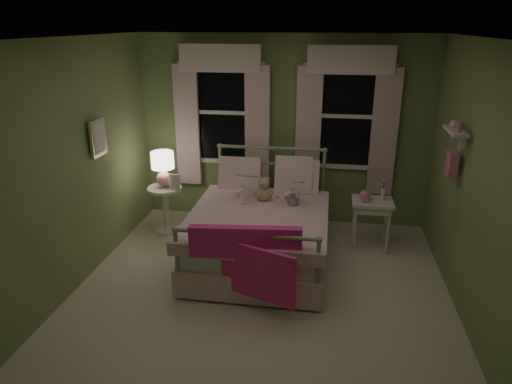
% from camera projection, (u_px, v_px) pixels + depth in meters
% --- Properties ---
extents(room_shell, '(4.20, 4.20, 4.20)m').
position_uv_depth(room_shell, '(260.00, 181.00, 4.38)').
color(room_shell, silver).
rests_on(room_shell, ground).
extents(bed, '(1.58, 2.04, 1.18)m').
position_uv_depth(bed, '(261.00, 231.00, 5.48)').
color(bed, white).
rests_on(bed, ground).
extents(pink_throw, '(1.10, 0.42, 0.71)m').
position_uv_depth(pink_throw, '(245.00, 253.00, 4.45)').
color(pink_throw, '#E22C97').
rests_on(pink_throw, bed).
extents(child_left, '(0.29, 0.21, 0.74)m').
position_uv_depth(child_left, '(244.00, 174.00, 5.72)').
color(child_left, '#F7D1DD').
rests_on(child_left, bed).
extents(child_right, '(0.38, 0.33, 0.67)m').
position_uv_depth(child_right, '(288.00, 179.00, 5.65)').
color(child_right, '#F7D1DD').
rests_on(child_right, bed).
extents(book_left, '(0.22, 0.16, 0.26)m').
position_uv_depth(book_left, '(240.00, 179.00, 5.48)').
color(book_left, beige).
rests_on(book_left, child_left).
extents(book_right, '(0.21, 0.14, 0.26)m').
position_uv_depth(book_right, '(286.00, 184.00, 5.41)').
color(book_right, beige).
rests_on(book_right, child_right).
extents(teddy_bear, '(0.24, 0.20, 0.32)m').
position_uv_depth(teddy_bear, '(264.00, 191.00, 5.58)').
color(teddy_bear, tan).
rests_on(teddy_bear, bed).
extents(nightstand_left, '(0.46, 0.46, 0.65)m').
position_uv_depth(nightstand_left, '(166.00, 203.00, 6.19)').
color(nightstand_left, white).
rests_on(nightstand_left, ground).
extents(table_lamp, '(0.30, 0.30, 0.47)m').
position_uv_depth(table_lamp, '(163.00, 166.00, 6.00)').
color(table_lamp, pink).
rests_on(table_lamp, nightstand_left).
extents(book_nightstand, '(0.20, 0.25, 0.02)m').
position_uv_depth(book_nightstand, '(170.00, 189.00, 6.02)').
color(book_nightstand, beige).
rests_on(book_nightstand, nightstand_left).
extents(nightstand_right, '(0.50, 0.40, 0.64)m').
position_uv_depth(nightstand_right, '(372.00, 208.00, 5.70)').
color(nightstand_right, white).
rests_on(nightstand_right, ground).
extents(pink_toy, '(0.14, 0.19, 0.14)m').
position_uv_depth(pink_toy, '(365.00, 196.00, 5.65)').
color(pink_toy, pink).
rests_on(pink_toy, nightstand_right).
extents(bud_vase, '(0.06, 0.06, 0.28)m').
position_uv_depth(bud_vase, '(383.00, 189.00, 5.64)').
color(bud_vase, white).
rests_on(bud_vase, nightstand_right).
extents(window_left, '(1.34, 0.13, 1.96)m').
position_uv_depth(window_left, '(222.00, 108.00, 6.27)').
color(window_left, black).
rests_on(window_left, room_shell).
extents(window_right, '(1.34, 0.13, 1.96)m').
position_uv_depth(window_right, '(347.00, 111.00, 6.01)').
color(window_right, black).
rests_on(window_right, room_shell).
extents(wall_shelf, '(0.15, 0.50, 0.60)m').
position_uv_depth(wall_shelf, '(454.00, 148.00, 4.66)').
color(wall_shelf, white).
rests_on(wall_shelf, room_shell).
extents(framed_picture, '(0.03, 0.32, 0.42)m').
position_uv_depth(framed_picture, '(98.00, 138.00, 5.15)').
color(framed_picture, beige).
rests_on(framed_picture, room_shell).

